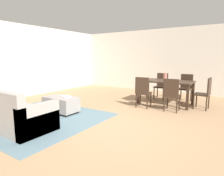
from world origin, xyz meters
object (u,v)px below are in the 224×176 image
dining_table (166,83)px  vase_centerpiece (165,77)px  dining_chair_near_right (172,93)px  dining_chair_far_left (161,84)px  dining_chair_far_right (186,86)px  ottoman_table (61,104)px  book_on_ottoman (66,97)px  dining_chair_head_east (205,92)px  couch (6,113)px  dining_chair_near_left (143,91)px

dining_table → vase_centerpiece: vase_centerpiece is taller
dining_chair_near_right → dining_chair_far_left: size_ratio=1.00×
dining_chair_far_right → vase_centerpiece: size_ratio=3.88×
dining_table → ottoman_table: bearing=-128.8°
dining_chair_far_right → ottoman_table: bearing=-126.5°
dining_chair_far_left → book_on_ottoman: dining_chair_far_left is taller
dining_chair_head_east → couch: bearing=-131.7°
couch → dining_chair_far_left: 5.02m
dining_chair_near_left → vase_centerpiece: bearing=67.2°
dining_table → dining_chair_near_left: bearing=-116.0°
dining_chair_near_right → vase_centerpiece: vase_centerpiece is taller
ottoman_table → vase_centerpiece: 3.31m
ottoman_table → dining_chair_far_left: dining_chair_far_left is taller
couch → dining_chair_far_left: size_ratio=2.46×
dining_chair_near_right → book_on_ottoman: (-2.32, -1.67, -0.07)m
dining_chair_near_right → dining_chair_far_right: (0.01, 1.60, 0.00)m
dining_chair_near_right → vase_centerpiece: bearing=119.4°
book_on_ottoman → dining_chair_near_left: bearing=47.6°
dining_chair_near_right → dining_chair_far_right: bearing=89.6°
couch → ottoman_table: size_ratio=2.45×
vase_centerpiece → book_on_ottoman: vase_centerpiece is taller
dining_chair_far_right → dining_chair_head_east: 1.11m
dining_table → dining_chair_far_right: size_ratio=1.78×
dining_chair_head_east → book_on_ottoman: 3.91m
dining_chair_near_left → dining_chair_far_left: (0.00, 1.62, 0.00)m
vase_centerpiece → couch: bearing=-119.7°
dining_table → dining_chair_far_right: (0.44, 0.80, -0.15)m
book_on_ottoman → ottoman_table: bearing=-155.2°
dining_chair_far_left → dining_chair_far_right: size_ratio=1.00×
couch → ottoman_table: bearing=80.1°
couch → dining_chair_head_east: dining_chair_head_east is taller
dining_table → dining_chair_far_left: dining_chair_far_left is taller
couch → dining_chair_far_right: 5.41m
dining_chair_head_east → dining_table: bearing=178.3°
ottoman_table → dining_chair_far_right: dining_chair_far_right is taller
dining_chair_head_east → dining_chair_near_left: bearing=-152.9°
dining_table → dining_chair_near_left: size_ratio=1.78×
couch → dining_chair_far_left: (1.87, 4.66, 0.23)m
dining_chair_near_right → dining_chair_far_right: 1.60m
vase_centerpiece → book_on_ottoman: size_ratio=0.91×
dining_chair_head_east → vase_centerpiece: 1.25m
dining_chair_near_left → dining_chair_near_right: same height
ottoman_table → dining_chair_near_left: bearing=46.1°
couch → dining_chair_far_left: dining_chair_far_left is taller
book_on_ottoman → dining_chair_near_right: bearing=35.7°
dining_chair_head_east → ottoman_table: bearing=-142.0°
ottoman_table → dining_chair_far_left: (1.63, 3.31, 0.27)m
ottoman_table → dining_chair_near_left: 2.36m
ottoman_table → book_on_ottoman: 0.25m
ottoman_table → dining_chair_head_east: 4.06m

